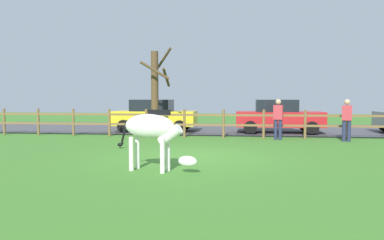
% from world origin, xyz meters
% --- Properties ---
extents(ground_plane, '(60.00, 60.00, 0.00)m').
position_xyz_m(ground_plane, '(0.00, 0.00, 0.00)').
color(ground_plane, '#3D7528').
extents(parking_asphalt, '(28.00, 7.40, 0.05)m').
position_xyz_m(parking_asphalt, '(0.00, 9.30, 0.03)').
color(parking_asphalt, '#47474C').
rests_on(parking_asphalt, ground_plane).
extents(paddock_fence, '(21.87, 0.11, 1.21)m').
position_xyz_m(paddock_fence, '(-0.12, 5.00, 0.68)').
color(paddock_fence, brown).
rests_on(paddock_fence, ground_plane).
extents(bare_tree, '(1.23, 1.53, 3.84)m').
position_xyz_m(bare_tree, '(-2.19, 4.91, 1.96)').
color(bare_tree, '#513A23').
rests_on(bare_tree, ground_plane).
extents(zebra, '(1.90, 0.77, 1.41)m').
position_xyz_m(zebra, '(-0.59, -2.23, 0.93)').
color(zebra, white).
rests_on(zebra, ground_plane).
extents(crow_on_grass, '(0.21, 0.10, 0.20)m').
position_xyz_m(crow_on_grass, '(-2.56, 1.32, 0.13)').
color(crow_on_grass, black).
rests_on(crow_on_grass, ground_plane).
extents(parked_car_red, '(4.01, 1.91, 1.56)m').
position_xyz_m(parked_car_red, '(3.20, 7.10, 0.84)').
color(parked_car_red, red).
rests_on(parked_car_red, parking_asphalt).
extents(parked_car_yellow, '(4.01, 1.89, 1.56)m').
position_xyz_m(parked_car_yellow, '(-2.77, 7.13, 0.84)').
color(parked_car_yellow, yellow).
rests_on(parked_car_yellow, parking_asphalt).
extents(visitor_left_of_tree, '(0.40, 0.30, 1.64)m').
position_xyz_m(visitor_left_of_tree, '(2.93, 4.55, 0.91)').
color(visitor_left_of_tree, '#232847').
rests_on(visitor_left_of_tree, ground_plane).
extents(visitor_right_of_tree, '(0.41, 0.31, 1.64)m').
position_xyz_m(visitor_right_of_tree, '(5.50, 4.31, 0.91)').
color(visitor_right_of_tree, '#232847').
rests_on(visitor_right_of_tree, ground_plane).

